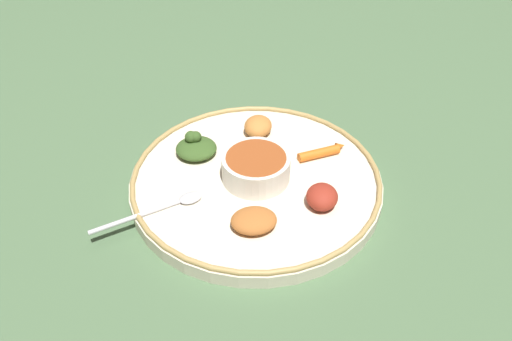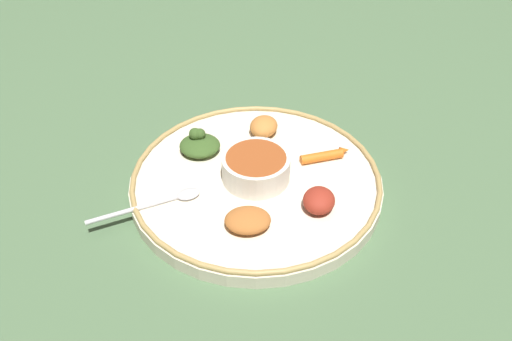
% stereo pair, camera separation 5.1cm
% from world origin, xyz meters
% --- Properties ---
extents(ground_plane, '(2.40, 2.40, 0.00)m').
position_xyz_m(ground_plane, '(0.00, 0.00, 0.00)').
color(ground_plane, '#4C6B47').
extents(platter, '(0.38, 0.38, 0.02)m').
position_xyz_m(platter, '(0.00, 0.00, 0.01)').
color(platter, beige).
rests_on(platter, ground_plane).
extents(platter_rim, '(0.38, 0.38, 0.01)m').
position_xyz_m(platter_rim, '(0.00, 0.00, 0.02)').
color(platter_rim, tan).
rests_on(platter_rim, platter).
extents(center_bowl, '(0.10, 0.10, 0.04)m').
position_xyz_m(center_bowl, '(0.00, 0.00, 0.04)').
color(center_bowl, silver).
rests_on(center_bowl, platter).
extents(spoon, '(0.17, 0.02, 0.01)m').
position_xyz_m(spoon, '(-0.15, -0.00, 0.03)').
color(spoon, silver).
rests_on(spoon, platter).
extents(greens_pile, '(0.09, 0.08, 0.04)m').
position_xyz_m(greens_pile, '(-0.06, 0.10, 0.04)').
color(greens_pile, '#385623').
rests_on(greens_pile, platter).
extents(carrot_near_spoon, '(0.09, 0.02, 0.02)m').
position_xyz_m(carrot_near_spoon, '(0.12, 0.00, 0.03)').
color(carrot_near_spoon, orange).
rests_on(carrot_near_spoon, platter).
extents(mound_chickpea, '(0.08, 0.07, 0.02)m').
position_xyz_m(mound_chickpea, '(-0.05, -0.09, 0.03)').
color(mound_chickpea, '#B2662D').
rests_on(mound_chickpea, platter).
extents(mound_squash, '(0.07, 0.07, 0.03)m').
position_xyz_m(mound_squash, '(0.06, 0.10, 0.04)').
color(mound_squash, '#C67A38').
rests_on(mound_squash, platter).
extents(mound_beet, '(0.07, 0.07, 0.03)m').
position_xyz_m(mound_beet, '(0.06, -0.09, 0.04)').
color(mound_beet, maroon).
rests_on(mound_beet, platter).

